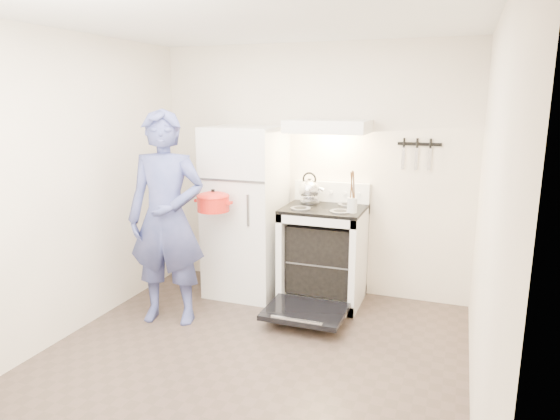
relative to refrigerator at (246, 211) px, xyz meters
The scene contains 15 objects.
floor 1.78m from the refrigerator, 68.20° to the right, with size 3.60×3.60×0.00m, color #4B3C34.
back_wall 0.79m from the refrigerator, 31.11° to the left, with size 3.20×0.02×2.50m, color white.
refrigerator is the anchor object (origin of this frame).
stove_body 0.90m from the refrigerator, ahead, with size 0.76×0.65×0.92m, color white.
cooktop 0.81m from the refrigerator, ahead, with size 0.76×0.65×0.03m, color black.
backsplash 0.89m from the refrigerator, 20.94° to the left, with size 0.76×0.07×0.20m, color white.
oven_door 1.23m from the refrigerator, 35.13° to the right, with size 0.70×0.54×0.04m, color black.
oven_rack 0.91m from the refrigerator, ahead, with size 0.60×0.52×0.01m, color slate.
range_hood 1.19m from the refrigerator, ahead, with size 0.76×0.50×0.12m, color white.
knife_strip 1.81m from the refrigerator, 11.61° to the left, with size 0.40×0.02×0.03m, color black.
pizza_stone 0.94m from the refrigerator, ahead, with size 0.34×0.34×0.02m, color #956B4F.
tea_kettle 0.69m from the refrigerator, 10.74° to the left, with size 0.26×0.21×0.31m, color silver, non-canonical shape.
utensil_jar 1.17m from the refrigerator, 11.75° to the right, with size 0.09×0.09×0.13m, color silver.
person 0.95m from the refrigerator, 113.04° to the right, with size 0.69×0.45×1.88m, color navy.
dutch_oven 0.58m from the refrigerator, 98.77° to the right, with size 0.36×0.29×0.24m, color red, non-canonical shape.
Camera 1 is at (1.43, -3.05, 1.97)m, focal length 32.00 mm.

